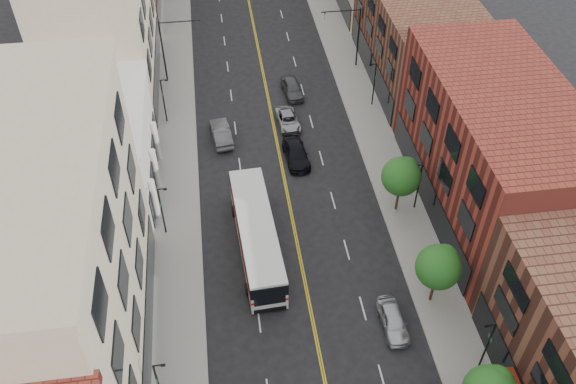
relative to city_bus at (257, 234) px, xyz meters
name	(u,v)px	position (x,y,z in m)	size (l,w,h in m)	color
sidewalk_left	(177,151)	(-6.59, 14.00, -1.88)	(4.00, 110.00, 0.15)	gray
sidewalk_right	(374,134)	(13.41, 14.00, -1.88)	(4.00, 110.00, 0.15)	gray
bldg_l_tanoffice	(47,274)	(-13.59, -8.00, 7.04)	(10.00, 22.00, 18.00)	tan
bldg_l_white	(92,152)	(-13.59, 10.00, 2.04)	(10.00, 14.00, 8.00)	silver
bldg_l_far_a	(97,10)	(-13.59, 27.00, 7.04)	(10.00, 20.00, 18.00)	tan
bldg_r_mid	(493,151)	(20.41, 3.00, 4.04)	(10.00, 22.00, 12.00)	maroon
bldg_r_far_a	(419,37)	(20.41, 24.00, 3.04)	(10.00, 20.00, 10.00)	brown
tree_r_2	(439,265)	(12.80, -6.93, 2.17)	(3.40, 3.40, 5.59)	black
tree_r_3	(402,175)	(12.80, 3.07, 2.17)	(3.40, 3.40, 5.59)	black
lamp_l_1	(159,384)	(-7.54, -13.00, 1.02)	(0.81, 0.55, 5.05)	black
lamp_l_2	(162,209)	(-7.54, 3.00, 1.02)	(0.81, 0.55, 5.05)	black
lamp_l_3	(164,98)	(-7.54, 19.00, 1.02)	(0.81, 0.55, 5.05)	black
lamp_r_1	(487,343)	(14.37, -13.00, 1.02)	(0.81, 0.55, 5.05)	black
lamp_r_2	(418,184)	(14.37, 3.00, 1.02)	(0.81, 0.55, 5.05)	black
lamp_r_3	(374,82)	(14.37, 19.00, 1.02)	(0.81, 0.55, 5.05)	black
signal_mast_left	(169,44)	(-6.85, 27.00, 2.69)	(4.49, 0.18, 7.20)	black
signal_mast_right	(352,31)	(13.68, 27.00, 2.69)	(4.49, 0.18, 7.20)	black
city_bus	(257,234)	(0.00, 0.00, 0.00)	(3.64, 13.20, 3.36)	silver
car_parked_far	(393,320)	(9.21, -8.89, -1.22)	(1.74, 4.32, 1.47)	#B7BABF
car_lane_behind	(221,133)	(-2.09, 15.31, -1.14)	(1.73, 4.97, 1.64)	#515156
car_lane_a	(296,154)	(4.91, 11.12, -1.20)	(2.11, 5.19, 1.51)	black
car_lane_b	(288,120)	(4.91, 16.68, -1.31)	(2.15, 4.66, 1.29)	#929499
car_lane_c	(292,88)	(6.14, 22.30, -1.16)	(1.88, 4.67, 1.59)	#414145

